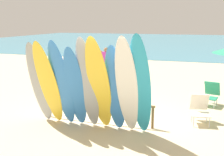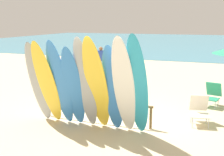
# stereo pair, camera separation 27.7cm
# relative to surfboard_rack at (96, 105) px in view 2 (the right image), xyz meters

# --- Properties ---
(ground) EXTENTS (60.00, 60.00, 0.00)m
(ground) POSITION_rel_surfboard_rack_xyz_m (0.00, 14.00, -0.52)
(ground) COLOR beige
(ocean_water) EXTENTS (60.00, 40.00, 0.02)m
(ocean_water) POSITION_rel_surfboard_rack_xyz_m (0.00, 32.93, -0.51)
(ocean_water) COLOR teal
(ocean_water) RESTS_ON ground
(surfboard_rack) EXTENTS (3.28, 0.07, 0.64)m
(surfboard_rack) POSITION_rel_surfboard_rack_xyz_m (0.00, 0.00, 0.00)
(surfboard_rack) COLOR brown
(surfboard_rack) RESTS_ON ground
(surfboard_grey_0) EXTENTS (0.59, 0.80, 2.32)m
(surfboard_grey_0) POSITION_rel_surfboard_rack_xyz_m (-1.46, -0.60, 0.64)
(surfboard_grey_0) COLOR #999EA3
(surfboard_grey_0) RESTS_ON ground
(surfboard_yellow_1) EXTENTS (0.63, 0.99, 2.37)m
(surfboard_yellow_1) POSITION_rel_surfboard_rack_xyz_m (-1.13, -0.69, 0.67)
(surfboard_yellow_1) COLOR yellow
(surfboard_yellow_1) RESTS_ON ground
(surfboard_blue_2) EXTENTS (0.61, 0.93, 2.40)m
(surfboard_blue_2) POSITION_rel_surfboard_rack_xyz_m (-0.73, -0.67, 0.68)
(surfboard_blue_2) COLOR #337AD1
(surfboard_blue_2) RESTS_ON ground
(surfboard_blue_3) EXTENTS (0.57, 0.94, 2.25)m
(surfboard_blue_3) POSITION_rel_surfboard_rack_xyz_m (-0.35, -0.65, 0.61)
(surfboard_blue_3) COLOR #337AD1
(surfboard_blue_3) RESTS_ON ground
(surfboard_grey_4) EXTENTS (0.51, 0.91, 2.49)m
(surfboard_grey_4) POSITION_rel_surfboard_rack_xyz_m (0.00, -0.66, 0.73)
(surfboard_grey_4) COLOR #999EA3
(surfboard_grey_4) RESTS_ON ground
(surfboard_yellow_5) EXTENTS (0.61, 1.06, 2.52)m
(surfboard_yellow_5) POSITION_rel_surfboard_rack_xyz_m (0.32, -0.68, 0.74)
(surfboard_yellow_5) COLOR yellow
(surfboard_yellow_5) RESTS_ON ground
(surfboard_blue_6) EXTENTS (0.52, 0.79, 2.31)m
(surfboard_blue_6) POSITION_rel_surfboard_rack_xyz_m (0.73, -0.61, 0.64)
(surfboard_blue_6) COLOR #337AD1
(surfboard_blue_6) RESTS_ON ground
(surfboard_white_7) EXTENTS (0.55, 1.05, 2.54)m
(surfboard_white_7) POSITION_rel_surfboard_rack_xyz_m (1.06, -0.74, 0.76)
(surfboard_white_7) COLOR white
(surfboard_white_7) RESTS_ON ground
(surfboard_teal_8) EXTENTS (0.54, 1.03, 2.59)m
(surfboard_teal_8) POSITION_rel_surfboard_rack_xyz_m (1.38, -0.72, 0.78)
(surfboard_teal_8) COLOR #289EC6
(surfboard_teal_8) RESTS_ON ground
(beachgoer_by_water) EXTENTS (0.54, 0.37, 1.58)m
(beachgoer_by_water) POSITION_rel_surfboard_rack_xyz_m (-1.70, 5.57, 0.40)
(beachgoer_by_water) COLOR #9E704C
(beachgoer_by_water) RESTS_ON ground
(beachgoer_photographing) EXTENTS (0.41, 0.55, 1.59)m
(beachgoer_photographing) POSITION_rel_surfboard_rack_xyz_m (-2.62, 2.32, 0.40)
(beachgoer_photographing) COLOR #9E704C
(beachgoer_photographing) RESTS_ON ground
(beachgoer_strolling) EXTENTS (0.46, 0.41, 1.53)m
(beachgoer_strolling) POSITION_rel_surfboard_rack_xyz_m (-0.94, 4.17, 0.36)
(beachgoer_strolling) COLOR beige
(beachgoer_strolling) RESTS_ON ground
(beachgoer_midbeach) EXTENTS (0.57, 0.25, 1.51)m
(beachgoer_midbeach) POSITION_rel_surfboard_rack_xyz_m (-2.51, 6.50, 0.36)
(beachgoer_midbeach) COLOR #9E704C
(beachgoer_midbeach) RESTS_ON ground
(beach_chair_red) EXTENTS (0.66, 0.81, 0.81)m
(beach_chair_red) POSITION_rel_surfboard_rack_xyz_m (3.09, 2.72, -0.09)
(beach_chair_red) COLOR #B7B7BC
(beach_chair_red) RESTS_ON ground
(beach_chair_blue) EXTENTS (0.61, 0.77, 0.82)m
(beach_chair_blue) POSITION_rel_surfboard_rack_xyz_m (2.76, 0.87, -0.09)
(beach_chair_blue) COLOR #B7B7BC
(beach_chair_blue) RESTS_ON ground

